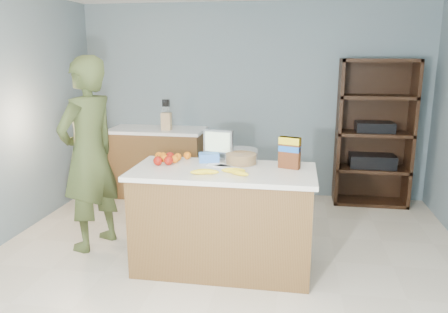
% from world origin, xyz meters
% --- Properties ---
extents(floor, '(4.50, 5.00, 0.02)m').
position_xyz_m(floor, '(0.00, 0.00, 0.00)').
color(floor, beige).
rests_on(floor, ground).
extents(walls, '(4.52, 5.02, 2.51)m').
position_xyz_m(walls, '(0.00, 0.00, 1.65)').
color(walls, slate).
rests_on(walls, ground).
extents(counter_peninsula, '(1.56, 0.76, 0.90)m').
position_xyz_m(counter_peninsula, '(0.00, 0.30, 0.42)').
color(counter_peninsula, brown).
rests_on(counter_peninsula, ground).
extents(back_cabinet, '(1.24, 0.62, 0.90)m').
position_xyz_m(back_cabinet, '(-1.20, 2.20, 0.45)').
color(back_cabinet, brown).
rests_on(back_cabinet, ground).
extents(shelving_unit, '(0.90, 0.40, 1.80)m').
position_xyz_m(shelving_unit, '(1.55, 2.35, 0.86)').
color(shelving_unit, black).
rests_on(shelving_unit, ground).
extents(person, '(0.64, 0.78, 1.85)m').
position_xyz_m(person, '(-1.33, 0.54, 0.92)').
color(person, '#3B4521').
rests_on(person, ground).
extents(knife_block, '(0.12, 0.10, 0.31)m').
position_xyz_m(knife_block, '(-1.05, 2.12, 1.02)').
color(knife_block, tan).
rests_on(knife_block, back_cabinet).
extents(envelopes, '(0.31, 0.24, 0.00)m').
position_xyz_m(envelopes, '(-0.02, 0.41, 0.90)').
color(envelopes, white).
rests_on(envelopes, counter_peninsula).
extents(bananas, '(0.49, 0.17, 0.04)m').
position_xyz_m(bananas, '(0.00, 0.14, 0.92)').
color(bananas, yellow).
rests_on(bananas, counter_peninsula).
extents(apples, '(0.17, 0.26, 0.08)m').
position_xyz_m(apples, '(-0.54, 0.41, 0.94)').
color(apples, '#97140A').
rests_on(apples, counter_peninsula).
extents(oranges, '(0.33, 0.23, 0.07)m').
position_xyz_m(oranges, '(-0.54, 0.52, 0.94)').
color(oranges, orange).
rests_on(oranges, counter_peninsula).
extents(blue_carton, '(0.21, 0.16, 0.08)m').
position_xyz_m(blue_carton, '(-0.17, 0.54, 0.94)').
color(blue_carton, blue).
rests_on(blue_carton, counter_peninsula).
extents(salad_bowl, '(0.30, 0.30, 0.13)m').
position_xyz_m(salad_bowl, '(0.13, 0.53, 0.96)').
color(salad_bowl, '#267219').
rests_on(salad_bowl, counter_peninsula).
extents(tv, '(0.28, 0.12, 0.28)m').
position_xyz_m(tv, '(-0.10, 0.62, 1.06)').
color(tv, silver).
rests_on(tv, counter_peninsula).
extents(cereal_box, '(0.19, 0.12, 0.27)m').
position_xyz_m(cereal_box, '(0.55, 0.43, 1.06)').
color(cereal_box, '#592B14').
rests_on(cereal_box, counter_peninsula).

